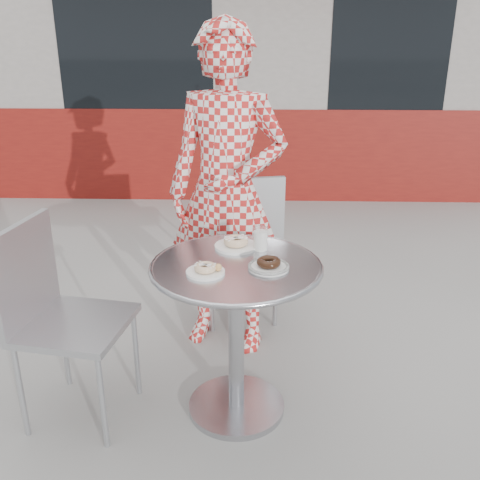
{
  "coord_description": "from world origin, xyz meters",
  "views": [
    {
      "loc": [
        0.07,
        -2.17,
        1.75
      ],
      "look_at": [
        -0.01,
        0.14,
        0.86
      ],
      "focal_mm": 40.0,
      "sensor_mm": 36.0,
      "label": 1
    }
  ],
  "objects_px": {
    "milk_cup": "(261,239)",
    "plate_checker": "(269,265)",
    "chair_far": "(239,273)",
    "plate_far": "(236,243)",
    "chair_left": "(77,360)",
    "plate_near": "(206,270)",
    "bistro_table": "(236,302)",
    "seated_person": "(227,194)"
  },
  "relations": [
    {
      "from": "chair_far",
      "to": "plate_checker",
      "type": "bearing_deg",
      "value": 87.95
    },
    {
      "from": "chair_far",
      "to": "seated_person",
      "type": "distance_m",
      "value": 0.7
    },
    {
      "from": "chair_far",
      "to": "milk_cup",
      "type": "height_order",
      "value": "chair_far"
    },
    {
      "from": "chair_far",
      "to": "plate_far",
      "type": "xyz_separation_m",
      "value": [
        0.01,
        -0.77,
        0.51
      ]
    },
    {
      "from": "chair_far",
      "to": "milk_cup",
      "type": "relative_size",
      "value": 8.77
    },
    {
      "from": "bistro_table",
      "to": "seated_person",
      "type": "height_order",
      "value": "seated_person"
    },
    {
      "from": "plate_near",
      "to": "plate_checker",
      "type": "distance_m",
      "value": 0.28
    },
    {
      "from": "seated_person",
      "to": "plate_near",
      "type": "xyz_separation_m",
      "value": [
        -0.05,
        -0.75,
        -0.12
      ]
    },
    {
      "from": "seated_person",
      "to": "plate_far",
      "type": "xyz_separation_m",
      "value": [
        0.07,
        -0.45,
        -0.11
      ]
    },
    {
      "from": "chair_far",
      "to": "plate_near",
      "type": "height_order",
      "value": "chair_far"
    },
    {
      "from": "plate_near",
      "to": "plate_far",
      "type": "bearing_deg",
      "value": 68.84
    },
    {
      "from": "plate_far",
      "to": "bistro_table",
      "type": "bearing_deg",
      "value": -87.51
    },
    {
      "from": "seated_person",
      "to": "plate_checker",
      "type": "distance_m",
      "value": 0.74
    },
    {
      "from": "chair_left",
      "to": "milk_cup",
      "type": "relative_size",
      "value": 8.65
    },
    {
      "from": "chair_left",
      "to": "seated_person",
      "type": "height_order",
      "value": "seated_person"
    },
    {
      "from": "bistro_table",
      "to": "chair_left",
      "type": "height_order",
      "value": "chair_left"
    },
    {
      "from": "bistro_table",
      "to": "milk_cup",
      "type": "xyz_separation_m",
      "value": [
        0.11,
        0.18,
        0.24
      ]
    },
    {
      "from": "plate_far",
      "to": "milk_cup",
      "type": "height_order",
      "value": "milk_cup"
    },
    {
      "from": "chair_far",
      "to": "plate_checker",
      "type": "distance_m",
      "value": 1.14
    },
    {
      "from": "plate_near",
      "to": "milk_cup",
      "type": "bearing_deg",
      "value": 49.84
    },
    {
      "from": "bistro_table",
      "to": "plate_checker",
      "type": "bearing_deg",
      "value": -15.42
    },
    {
      "from": "chair_far",
      "to": "seated_person",
      "type": "relative_size",
      "value": 0.54
    },
    {
      "from": "plate_near",
      "to": "milk_cup",
      "type": "height_order",
      "value": "milk_cup"
    },
    {
      "from": "chair_left",
      "to": "plate_near",
      "type": "height_order",
      "value": "chair_left"
    },
    {
      "from": "milk_cup",
      "to": "chair_left",
      "type": "bearing_deg",
      "value": -165.41
    },
    {
      "from": "bistro_table",
      "to": "plate_checker",
      "type": "relative_size",
      "value": 4.3
    },
    {
      "from": "plate_near",
      "to": "chair_far",
      "type": "bearing_deg",
      "value": 84.41
    },
    {
      "from": "seated_person",
      "to": "milk_cup",
      "type": "relative_size",
      "value": 16.38
    },
    {
      "from": "seated_person",
      "to": "bistro_table",
      "type": "bearing_deg",
      "value": -68.76
    },
    {
      "from": "seated_person",
      "to": "plate_far",
      "type": "height_order",
      "value": "seated_person"
    },
    {
      "from": "seated_person",
      "to": "plate_checker",
      "type": "xyz_separation_m",
      "value": [
        0.22,
        -0.69,
        -0.12
      ]
    },
    {
      "from": "chair_far",
      "to": "plate_far",
      "type": "distance_m",
      "value": 0.92
    },
    {
      "from": "plate_checker",
      "to": "plate_far",
      "type": "bearing_deg",
      "value": 122.63
    },
    {
      "from": "bistro_table",
      "to": "chair_left",
      "type": "xyz_separation_m",
      "value": [
        -0.76,
        -0.05,
        -0.3
      ]
    },
    {
      "from": "chair_far",
      "to": "plate_far",
      "type": "relative_size",
      "value": 4.8
    },
    {
      "from": "milk_cup",
      "to": "plate_checker",
      "type": "bearing_deg",
      "value": -80.76
    },
    {
      "from": "plate_far",
      "to": "milk_cup",
      "type": "bearing_deg",
      "value": -10.89
    },
    {
      "from": "plate_far",
      "to": "chair_left",
      "type": "bearing_deg",
      "value": -161.65
    },
    {
      "from": "chair_left",
      "to": "plate_near",
      "type": "xyz_separation_m",
      "value": [
        0.63,
        -0.05,
        0.51
      ]
    },
    {
      "from": "bistro_table",
      "to": "chair_far",
      "type": "distance_m",
      "value": 1.01
    },
    {
      "from": "chair_far",
      "to": "chair_left",
      "type": "bearing_deg",
      "value": 42.67
    },
    {
      "from": "milk_cup",
      "to": "chair_far",
      "type": "bearing_deg",
      "value": 99.35
    }
  ]
}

